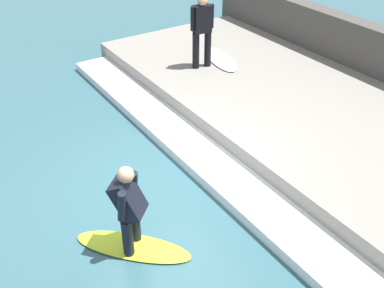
{
  "coord_description": "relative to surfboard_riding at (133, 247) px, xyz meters",
  "views": [
    {
      "loc": [
        -3.01,
        -5.39,
        5.0
      ],
      "look_at": [
        0.56,
        0.0,
        0.7
      ],
      "focal_mm": 42.0,
      "sensor_mm": 36.0,
      "label": 1
    }
  ],
  "objects": [
    {
      "name": "ground_plane",
      "position": [
        1.14,
        0.98,
        -0.03
      ],
      "size": [
        28.0,
        28.0,
        0.0
      ],
      "primitive_type": "plane",
      "color": "#335B66"
    },
    {
      "name": "surfboard_riding",
      "position": [
        0.0,
        0.0,
        0.0
      ],
      "size": [
        1.58,
        1.67,
        0.06
      ],
      "color": "#BFE02D",
      "rests_on": "ground_plane"
    },
    {
      "name": "wave_foam_crest",
      "position": [
        2.12,
        0.98,
        0.07
      ],
      "size": [
        0.87,
        11.13,
        0.19
      ],
      "primitive_type": "cube",
      "color": "silver",
      "rests_on": "ground_plane"
    },
    {
      "name": "surfer_riding",
      "position": [
        0.0,
        0.0,
        0.82
      ],
      "size": [
        0.59,
        0.6,
        1.43
      ],
      "color": "black",
      "rests_on": "surfboard_riding"
    },
    {
      "name": "surfboard_waiting_near",
      "position": [
        4.62,
        4.04,
        0.48
      ],
      "size": [
        1.0,
        1.71,
        0.06
      ],
      "color": "silver",
      "rests_on": "concrete_ledge"
    },
    {
      "name": "surfer_waiting_near",
      "position": [
        3.98,
        3.99,
        1.42
      ],
      "size": [
        0.58,
        0.32,
        1.73
      ],
      "color": "black",
      "rests_on": "concrete_ledge"
    },
    {
      "name": "concrete_ledge",
      "position": [
        4.75,
        0.98,
        0.21
      ],
      "size": [
        4.4,
        11.72,
        0.48
      ],
      "primitive_type": "cube",
      "color": "gray",
      "rests_on": "ground_plane"
    }
  ]
}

